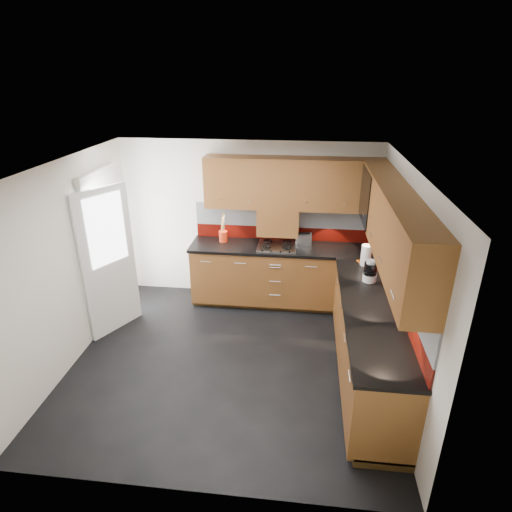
# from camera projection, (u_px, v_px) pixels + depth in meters

# --- Properties ---
(room) EXTENTS (4.00, 3.80, 2.64)m
(room) POSITION_uv_depth(u_px,v_px,m) (227.00, 249.00, 4.68)
(room) COLOR black
(base_cabinets) EXTENTS (2.70, 3.20, 0.95)m
(base_cabinets) POSITION_uv_depth(u_px,v_px,m) (319.00, 306.00, 5.65)
(base_cabinets) COLOR #593114
(base_cabinets) RESTS_ON room
(countertop) EXTENTS (2.72, 3.22, 0.04)m
(countertop) POSITION_uv_depth(u_px,v_px,m) (320.00, 273.00, 5.44)
(countertop) COLOR black
(countertop) RESTS_ON base_cabinets
(backsplash) EXTENTS (2.70, 3.20, 0.54)m
(backsplash) POSITION_uv_depth(u_px,v_px,m) (338.00, 246.00, 5.50)
(backsplash) COLOR maroon
(backsplash) RESTS_ON countertop
(upper_cabinets) EXTENTS (2.50, 3.20, 0.72)m
(upper_cabinets) POSITION_uv_depth(u_px,v_px,m) (339.00, 202.00, 5.12)
(upper_cabinets) COLOR #593114
(upper_cabinets) RESTS_ON room
(extractor_hood) EXTENTS (0.60, 0.33, 0.40)m
(extractor_hood) POSITION_uv_depth(u_px,v_px,m) (278.00, 221.00, 6.21)
(extractor_hood) COLOR #593114
(extractor_hood) RESTS_ON room
(glass_cabinet) EXTENTS (0.32, 0.80, 0.66)m
(glass_cabinet) POSITION_uv_depth(u_px,v_px,m) (377.00, 195.00, 5.32)
(glass_cabinet) COLOR black
(glass_cabinet) RESTS_ON room
(back_door) EXTENTS (0.42, 1.19, 2.04)m
(back_door) POSITION_uv_depth(u_px,v_px,m) (108.00, 254.00, 5.74)
(back_door) COLOR white
(back_door) RESTS_ON room
(gas_hob) EXTENTS (0.56, 0.49, 0.04)m
(gas_hob) POSITION_uv_depth(u_px,v_px,m) (277.00, 246.00, 6.19)
(gas_hob) COLOR silver
(gas_hob) RESTS_ON countertop
(utensil_pot) EXTENTS (0.13, 0.13, 0.46)m
(utensil_pot) POSITION_uv_depth(u_px,v_px,m) (223.00, 235.00, 6.36)
(utensil_pot) COLOR red
(utensil_pot) RESTS_ON countertop
(toaster) EXTENTS (0.23, 0.15, 0.17)m
(toaster) POSITION_uv_depth(u_px,v_px,m) (304.00, 239.00, 6.26)
(toaster) COLOR silver
(toaster) RESTS_ON countertop
(food_processor) EXTENTS (0.16, 0.16, 0.27)m
(food_processor) POSITION_uv_depth(u_px,v_px,m) (370.00, 272.00, 5.15)
(food_processor) COLOR white
(food_processor) RESTS_ON countertop
(paper_towel) EXTENTS (0.14, 0.14, 0.28)m
(paper_towel) POSITION_uv_depth(u_px,v_px,m) (366.00, 255.00, 5.57)
(paper_towel) COLOR white
(paper_towel) RESTS_ON countertop
(orange_cloth) EXTENTS (0.16, 0.15, 0.01)m
(orange_cloth) POSITION_uv_depth(u_px,v_px,m) (362.00, 261.00, 5.71)
(orange_cloth) COLOR orange
(orange_cloth) RESTS_ON countertop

